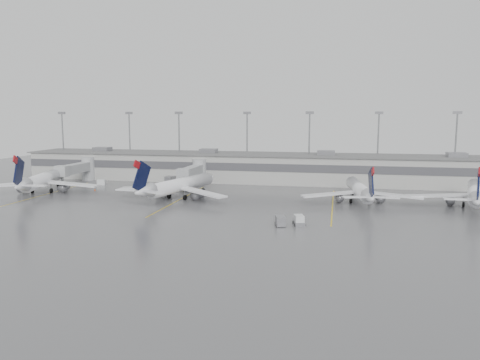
% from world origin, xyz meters
% --- Properties ---
extents(ground, '(260.00, 260.00, 0.00)m').
position_xyz_m(ground, '(0.00, 0.00, 0.00)').
color(ground, '#535356').
rests_on(ground, ground).
extents(terminal, '(152.00, 17.00, 9.45)m').
position_xyz_m(terminal, '(-0.01, 57.98, 4.17)').
color(terminal, '#ACACA7').
rests_on(terminal, ground).
extents(light_masts, '(142.40, 8.00, 20.60)m').
position_xyz_m(light_masts, '(0.00, 63.75, 12.03)').
color(light_masts, gray).
rests_on(light_masts, ground).
extents(jet_bridge_left, '(4.00, 17.20, 7.00)m').
position_xyz_m(jet_bridge_left, '(-55.50, 45.72, 3.87)').
color(jet_bridge_left, '#96999B').
rests_on(jet_bridge_left, ground).
extents(jet_bridge_right, '(4.00, 17.20, 7.00)m').
position_xyz_m(jet_bridge_right, '(-20.50, 45.72, 3.87)').
color(jet_bridge_right, '#96999B').
rests_on(jet_bridge_right, ground).
extents(stand_markings, '(105.25, 40.00, 0.01)m').
position_xyz_m(stand_markings, '(-0.00, 24.00, 0.01)').
color(stand_markings, yellow).
rests_on(stand_markings, ground).
extents(jet_far_left, '(29.00, 32.94, 10.89)m').
position_xyz_m(jet_far_left, '(-54.63, 25.81, 3.39)').
color(jet_far_left, white).
rests_on(jet_far_left, ground).
extents(jet_mid_left, '(27.87, 31.67, 10.48)m').
position_xyz_m(jet_mid_left, '(-18.12, 24.70, 3.26)').
color(jet_mid_left, white).
rests_on(jet_mid_left, ground).
extents(jet_mid_right, '(26.48, 29.83, 9.67)m').
position_xyz_m(jet_mid_right, '(23.41, 28.02, 3.00)').
color(jet_mid_right, white).
rests_on(jet_mid_right, ground).
extents(jet_far_right, '(27.25, 30.92, 10.17)m').
position_xyz_m(jet_far_right, '(47.17, 27.76, 3.16)').
color(jet_far_right, white).
rests_on(jet_far_right, ground).
extents(baggage_tug, '(2.51, 3.24, 1.85)m').
position_xyz_m(baggage_tug, '(11.84, 3.82, 0.72)').
color(baggage_tug, silver).
rests_on(baggage_tug, ground).
extents(baggage_cart, '(2.28, 3.10, 1.79)m').
position_xyz_m(baggage_cart, '(8.64, 2.62, 0.93)').
color(baggage_cart, slate).
rests_on(baggage_cart, ground).
extents(gse_uld_a, '(2.47, 1.96, 1.54)m').
position_xyz_m(gse_uld_a, '(-46.74, 41.24, 0.77)').
color(gse_uld_a, silver).
rests_on(gse_uld_a, ground).
extents(gse_uld_b, '(2.79, 2.31, 1.70)m').
position_xyz_m(gse_uld_b, '(-19.39, 37.76, 0.85)').
color(gse_uld_b, silver).
rests_on(gse_uld_b, ground).
extents(gse_uld_c, '(2.51, 1.84, 1.65)m').
position_xyz_m(gse_uld_c, '(22.90, 40.04, 0.83)').
color(gse_uld_c, silver).
rests_on(gse_uld_c, ground).
extents(gse_loader, '(2.50, 3.51, 2.03)m').
position_xyz_m(gse_loader, '(-28.94, 48.56, 1.01)').
color(gse_loader, slate).
rests_on(gse_loader, ground).
extents(cone_a, '(0.38, 0.38, 0.60)m').
position_xyz_m(cone_a, '(-43.45, 31.70, 0.30)').
color(cone_a, '#E44604').
rests_on(cone_a, ground).
extents(cone_b, '(0.44, 0.44, 0.70)m').
position_xyz_m(cone_b, '(-15.58, 33.27, 0.35)').
color(cone_b, '#E44604').
rests_on(cone_b, ground).
extents(cone_c, '(0.38, 0.38, 0.61)m').
position_xyz_m(cone_c, '(17.81, 40.67, 0.30)').
color(cone_c, '#E44604').
rests_on(cone_c, ground).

